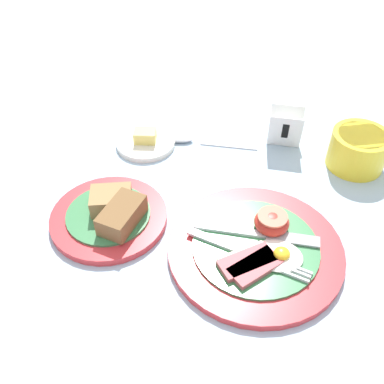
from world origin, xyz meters
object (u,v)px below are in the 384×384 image
breakfast_plate (257,248)px  butter_dish (146,142)px  teaspoon_by_saucer (189,140)px  bread_plate (111,214)px  sugar_cup (358,149)px  number_card (285,128)px

breakfast_plate → butter_dish: (-0.24, 0.21, -0.00)m
breakfast_plate → butter_dish: bearing=139.0°
teaspoon_by_saucer → butter_dish: bearing=16.8°
butter_dish → teaspoon_by_saucer: butter_dish is taller
teaspoon_by_saucer → bread_plate: bearing=69.7°
sugar_cup → number_card: (-0.13, 0.03, 0.00)m
breakfast_plate → sugar_cup: size_ratio=2.57×
butter_dish → breakfast_plate: bearing=-41.0°
breakfast_plate → butter_dish: breakfast_plate is taller
bread_plate → butter_dish: bread_plate is taller
breakfast_plate → number_card: 0.27m
butter_dish → sugar_cup: bearing=5.2°
bread_plate → teaspoon_by_saucer: (0.07, 0.23, -0.01)m
bread_plate → sugar_cup: bearing=32.5°
teaspoon_by_saucer → breakfast_plate: bearing=120.1°
bread_plate → teaspoon_by_saucer: bread_plate is taller
bread_plate → number_card: 0.36m
breakfast_plate → bread_plate: bearing=178.0°
number_card → sugar_cup: bearing=-14.8°
breakfast_plate → sugar_cup: 0.28m
bread_plate → teaspoon_by_saucer: size_ratio=0.94×
butter_dish → number_card: size_ratio=1.50×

